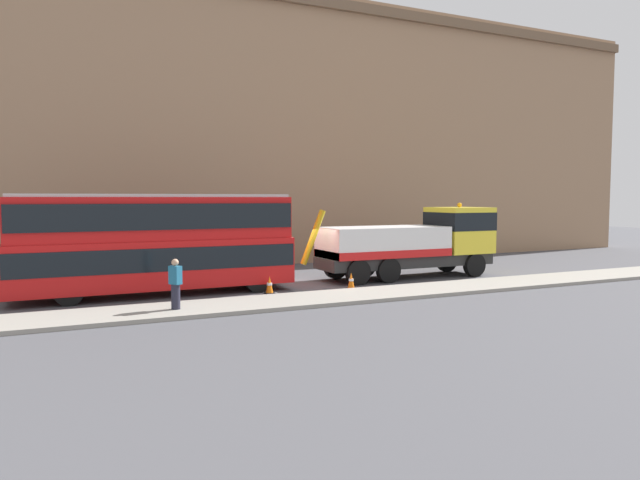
% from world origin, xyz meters
% --- Properties ---
extents(ground_plane, '(120.00, 120.00, 0.00)m').
position_xyz_m(ground_plane, '(0.00, 0.00, 0.00)').
color(ground_plane, '#4C4C51').
extents(near_kerb, '(60.00, 2.80, 0.15)m').
position_xyz_m(near_kerb, '(0.00, -4.20, 0.07)').
color(near_kerb, gray).
rests_on(near_kerb, ground_plane).
extents(building_facade, '(60.00, 1.50, 16.00)m').
position_xyz_m(building_facade, '(0.00, 8.40, 8.07)').
color(building_facade, '#9E7A5B').
rests_on(building_facade, ground_plane).
extents(recovery_tow_truck, '(10.15, 2.68, 3.67)m').
position_xyz_m(recovery_tow_truck, '(5.96, -0.23, 1.76)').
color(recovery_tow_truck, '#2D2D2D').
rests_on(recovery_tow_truck, ground_plane).
extents(double_decker_bus, '(11.06, 2.60, 4.06)m').
position_xyz_m(double_decker_bus, '(-6.47, -0.23, 2.23)').
color(double_decker_bus, red).
rests_on(double_decker_bus, ground_plane).
extents(pedestrian_onlooker, '(0.43, 0.48, 1.71)m').
position_xyz_m(pedestrian_onlooker, '(-6.57, -4.37, 0.99)').
color(pedestrian_onlooker, '#232333').
rests_on(pedestrian_onlooker, near_kerb).
extents(traffic_cone_near_bus, '(0.36, 0.36, 0.72)m').
position_xyz_m(traffic_cone_near_bus, '(-2.25, -1.86, 0.34)').
color(traffic_cone_near_bus, orange).
rests_on(traffic_cone_near_bus, ground_plane).
extents(traffic_cone_midway, '(0.36, 0.36, 0.72)m').
position_xyz_m(traffic_cone_midway, '(1.34, -2.21, 0.34)').
color(traffic_cone_midway, orange).
rests_on(traffic_cone_midway, ground_plane).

